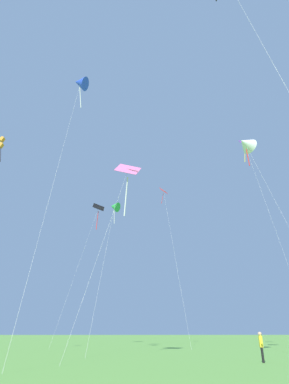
% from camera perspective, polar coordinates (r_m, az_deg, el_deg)
% --- Properties ---
extents(kite_blue_delta, '(1.95, 12.56, 27.11)m').
position_cam_1_polar(kite_blue_delta, '(37.07, -11.33, 18.43)').
color(kite_blue_delta, blue).
rests_on(kite_blue_delta, ground_plane).
extents(kite_white_distant, '(3.75, 7.85, 21.14)m').
position_cam_1_polar(kite_white_distant, '(36.43, 17.49, 8.17)').
color(kite_white_distant, white).
rests_on(kite_white_distant, ground_plane).
extents(kite_orange_box, '(0.64, 6.36, 19.97)m').
position_cam_1_polar(kite_orange_box, '(35.97, -24.12, 7.71)').
color(kite_orange_box, orange).
rests_on(kite_orange_box, ground_plane).
extents(kite_black_large, '(3.98, 10.20, 19.92)m').
position_cam_1_polar(kite_black_large, '(49.02, -8.36, -3.81)').
color(kite_black_large, black).
rests_on(kite_black_large, ground_plane).
extents(kite_purple_streamer, '(1.58, 9.10, 26.55)m').
position_cam_1_polar(kite_purple_streamer, '(46.64, 17.60, 6.93)').
color(kite_purple_streamer, purple).
rests_on(kite_purple_streamer, ground_plane).
extents(kite_green_small, '(1.84, 9.32, 14.92)m').
position_cam_1_polar(kite_green_small, '(35.53, -5.37, -2.64)').
color(kite_green_small, green).
rests_on(kite_green_small, ground_plane).
extents(kite_pink_low, '(4.41, 6.85, 15.65)m').
position_cam_1_polar(kite_pink_low, '(27.80, -3.18, 2.00)').
color(kite_pink_low, pink).
rests_on(kite_pink_low, ground_plane).
extents(kite_red_high, '(2.08, 10.78, 22.40)m').
position_cam_1_polar(kite_red_high, '(49.27, 3.52, -0.99)').
color(kite_red_high, red).
rests_on(kite_red_high, ground_plane).
extents(person_with_spool, '(0.22, 0.53, 1.62)m').
position_cam_1_polar(person_with_spool, '(21.63, 19.99, -24.01)').
color(person_with_spool, black).
rests_on(person_with_spool, ground_plane).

